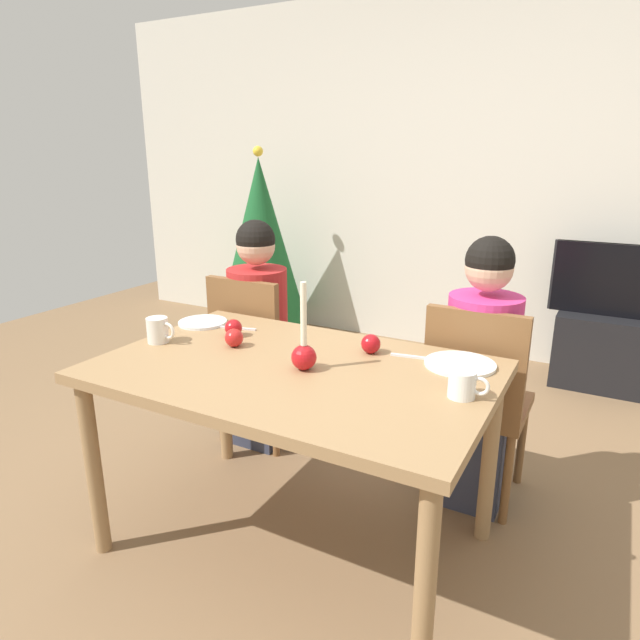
{
  "coord_description": "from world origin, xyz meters",
  "views": [
    {
      "loc": [
        0.97,
        -1.58,
        1.49
      ],
      "look_at": [
        0.0,
        0.2,
        0.87
      ],
      "focal_mm": 31.23,
      "sensor_mm": 36.0,
      "label": 1
    }
  ],
  "objects_px": {
    "apple_by_right_mug": "(233,328)",
    "apple_near_candle": "(234,338)",
    "person_right_child": "(479,379)",
    "dining_table": "(294,388)",
    "person_left_child": "(259,338)",
    "candle_centerpiece": "(304,352)",
    "plate_left": "(203,322)",
    "mug_right": "(463,384)",
    "tv_stand": "(607,351)",
    "apple_by_left_plate": "(371,344)",
    "chair_right": "(476,394)",
    "mug_left": "(158,330)",
    "christmas_tree": "(261,242)",
    "tv": "(619,281)",
    "plate_right": "(460,364)",
    "chair_left": "(256,350)"
  },
  "relations": [
    {
      "from": "chair_left",
      "to": "tv_stand",
      "type": "xyz_separation_m",
      "value": [
        1.59,
        1.69,
        -0.27
      ]
    },
    {
      "from": "tv_stand",
      "to": "candle_centerpiece",
      "type": "xyz_separation_m",
      "value": [
        -0.94,
        -2.31,
        0.58
      ]
    },
    {
      "from": "person_left_child",
      "to": "tv",
      "type": "height_order",
      "value": "person_left_child"
    },
    {
      "from": "chair_right",
      "to": "apple_by_left_plate",
      "type": "relative_size",
      "value": 12.07
    },
    {
      "from": "candle_centerpiece",
      "to": "apple_near_candle",
      "type": "distance_m",
      "value": 0.37
    },
    {
      "from": "plate_right",
      "to": "apple_by_right_mug",
      "type": "bearing_deg",
      "value": -172.52
    },
    {
      "from": "christmas_tree",
      "to": "apple_by_left_plate",
      "type": "bearing_deg",
      "value": -46.15
    },
    {
      "from": "mug_left",
      "to": "apple_near_candle",
      "type": "distance_m",
      "value": 0.32
    },
    {
      "from": "chair_right",
      "to": "plate_left",
      "type": "xyz_separation_m",
      "value": [
        -1.15,
        -0.36,
        0.24
      ]
    },
    {
      "from": "person_right_child",
      "to": "christmas_tree",
      "type": "relative_size",
      "value": 0.77
    },
    {
      "from": "candle_centerpiece",
      "to": "plate_left",
      "type": "relative_size",
      "value": 1.47
    },
    {
      "from": "plate_right",
      "to": "person_left_child",
      "type": "bearing_deg",
      "value": 162.73
    },
    {
      "from": "chair_right",
      "to": "tv",
      "type": "relative_size",
      "value": 1.14
    },
    {
      "from": "plate_left",
      "to": "mug_left",
      "type": "distance_m",
      "value": 0.29
    },
    {
      "from": "person_left_child",
      "to": "christmas_tree",
      "type": "xyz_separation_m",
      "value": [
        -0.97,
        1.44,
        0.22
      ]
    },
    {
      "from": "person_right_child",
      "to": "tv_stand",
      "type": "height_order",
      "value": "person_right_child"
    },
    {
      "from": "person_right_child",
      "to": "candle_centerpiece",
      "type": "xyz_separation_m",
      "value": [
        -0.48,
        -0.65,
        0.25
      ]
    },
    {
      "from": "tv",
      "to": "mug_left",
      "type": "relative_size",
      "value": 6.02
    },
    {
      "from": "person_left_child",
      "to": "apple_near_candle",
      "type": "xyz_separation_m",
      "value": [
        0.28,
        -0.57,
        0.22
      ]
    },
    {
      "from": "tv_stand",
      "to": "apple_near_candle",
      "type": "height_order",
      "value": "apple_near_candle"
    },
    {
      "from": "chair_left",
      "to": "mug_right",
      "type": "bearing_deg",
      "value": -25.77
    },
    {
      "from": "candle_centerpiece",
      "to": "apple_by_left_plate",
      "type": "relative_size",
      "value": 4.24
    },
    {
      "from": "dining_table",
      "to": "chair_left",
      "type": "xyz_separation_m",
      "value": [
        -0.6,
        0.61,
        -0.15
      ]
    },
    {
      "from": "tv",
      "to": "mug_right",
      "type": "distance_m",
      "value": 2.31
    },
    {
      "from": "tv",
      "to": "plate_right",
      "type": "xyz_separation_m",
      "value": [
        -0.47,
        -2.01,
        0.05
      ]
    },
    {
      "from": "apple_by_right_mug",
      "to": "apple_near_candle",
      "type": "bearing_deg",
      "value": -51.93
    },
    {
      "from": "plate_right",
      "to": "mug_right",
      "type": "distance_m",
      "value": 0.28
    },
    {
      "from": "person_right_child",
      "to": "mug_right",
      "type": "relative_size",
      "value": 9.13
    },
    {
      "from": "dining_table",
      "to": "chair_right",
      "type": "bearing_deg",
      "value": 49.18
    },
    {
      "from": "person_right_child",
      "to": "dining_table",
      "type": "bearing_deg",
      "value": -129.36
    },
    {
      "from": "mug_right",
      "to": "apple_by_left_plate",
      "type": "distance_m",
      "value": 0.47
    },
    {
      "from": "dining_table",
      "to": "plate_left",
      "type": "bearing_deg",
      "value": 158.34
    },
    {
      "from": "plate_right",
      "to": "apple_by_right_mug",
      "type": "xyz_separation_m",
      "value": [
        -0.92,
        -0.12,
        0.03
      ]
    },
    {
      "from": "tv",
      "to": "apple_by_left_plate",
      "type": "relative_size",
      "value": 10.6
    },
    {
      "from": "chair_right",
      "to": "mug_right",
      "type": "distance_m",
      "value": 0.65
    },
    {
      "from": "plate_right",
      "to": "tv_stand",
      "type": "bearing_deg",
      "value": 76.93
    },
    {
      "from": "dining_table",
      "to": "apple_by_right_mug",
      "type": "relative_size",
      "value": 19.41
    },
    {
      "from": "chair_left",
      "to": "chair_right",
      "type": "xyz_separation_m",
      "value": [
        1.12,
        0.0,
        0.0
      ]
    },
    {
      "from": "plate_right",
      "to": "apple_by_right_mug",
      "type": "height_order",
      "value": "apple_by_right_mug"
    },
    {
      "from": "chair_right",
      "to": "apple_by_right_mug",
      "type": "relative_size",
      "value": 12.48
    },
    {
      "from": "tv",
      "to": "mug_left",
      "type": "distance_m",
      "value": 2.83
    },
    {
      "from": "person_left_child",
      "to": "apple_by_right_mug",
      "type": "xyz_separation_m",
      "value": [
        0.2,
        -0.47,
        0.22
      ]
    },
    {
      "from": "person_right_child",
      "to": "apple_by_left_plate",
      "type": "distance_m",
      "value": 0.55
    },
    {
      "from": "candle_centerpiece",
      "to": "person_left_child",
      "type": "bearing_deg",
      "value": 134.98
    },
    {
      "from": "mug_right",
      "to": "tv_stand",
      "type": "bearing_deg",
      "value": 80.29
    },
    {
      "from": "person_left_child",
      "to": "mug_left",
      "type": "relative_size",
      "value": 8.94
    },
    {
      "from": "candle_centerpiece",
      "to": "plate_left",
      "type": "xyz_separation_m",
      "value": [
        -0.67,
        0.25,
        -0.06
      ]
    },
    {
      "from": "apple_near_candle",
      "to": "candle_centerpiece",
      "type": "bearing_deg",
      "value": -11.8
    },
    {
      "from": "chair_right",
      "to": "candle_centerpiece",
      "type": "xyz_separation_m",
      "value": [
        -0.48,
        -0.61,
        0.3
      ]
    },
    {
      "from": "mug_left",
      "to": "plate_left",
      "type": "bearing_deg",
      "value": 92.37
    }
  ]
}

